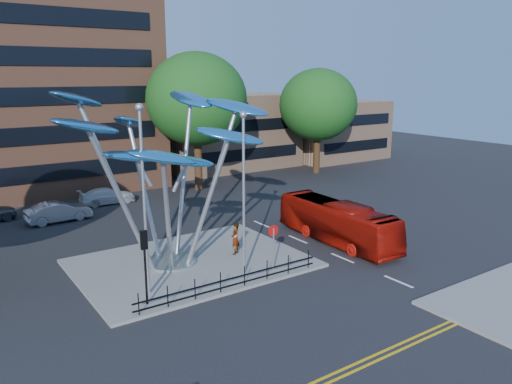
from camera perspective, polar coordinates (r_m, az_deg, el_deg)
ground at (r=23.60m, az=1.68°, el=-12.17°), size 120.00×120.00×0.00m
traffic_island at (r=27.81m, az=-7.39°, el=-8.05°), size 12.00×9.00×0.15m
double_yellow_near at (r=19.66m, az=12.57°, el=-18.09°), size 40.00×0.12×0.01m
double_yellow_far at (r=19.49m, az=13.25°, el=-18.43°), size 40.00×0.12×0.01m
low_building_near at (r=55.52m, az=-3.23°, el=6.91°), size 15.00×8.00×8.00m
low_building_far at (r=62.46m, az=8.89°, el=7.02°), size 12.00×8.00×7.00m
tree_right at (r=44.32m, az=-6.82°, el=10.47°), size 8.80×8.80×12.11m
tree_far at (r=52.37m, az=7.09°, el=9.86°), size 8.00×8.00×10.81m
leaf_sculpture at (r=26.29m, az=-10.60°, el=5.92°), size 12.72×9.54×9.51m
street_lamp_left at (r=22.72m, az=-12.75°, el=0.80°), size 0.36×0.36×8.80m
street_lamp_right at (r=24.59m, az=-1.42°, el=1.44°), size 0.36×0.36×8.30m
traffic_light_island at (r=22.40m, az=-12.62°, el=-6.68°), size 0.28×0.18×3.42m
no_entry_sign_island at (r=25.90m, az=2.00°, el=-5.47°), size 0.60×0.10×2.45m
pedestrian_railing_front at (r=24.15m, az=-2.68°, el=-10.12°), size 10.00×0.06×1.00m
red_bus at (r=31.13m, az=9.24°, el=-3.42°), size 2.50×9.29×2.57m
pedestrian at (r=28.43m, az=-2.38°, el=-5.33°), size 0.80×0.75×1.84m
parked_car_mid at (r=37.78m, az=-21.65°, el=-2.11°), size 4.46×1.78×1.44m
parked_car_right at (r=41.81m, az=-16.62°, el=-0.42°), size 4.40×1.81×1.28m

